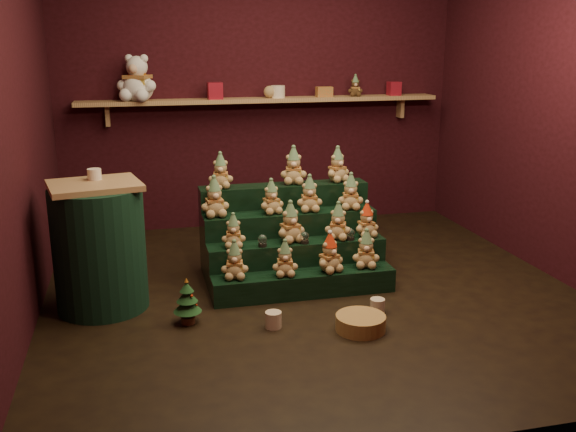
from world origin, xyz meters
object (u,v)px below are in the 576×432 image
object	(u,v)px
white_bear	(137,72)
mini_christmas_tree	(187,301)
wicker_basket	(361,323)
snow_globe_a	(262,241)
mug_right	(377,306)
brown_bear	(355,86)
snow_globe_c	(351,234)
mug_left	(273,320)
snow_globe_b	(305,237)
riser_tier_front	(304,284)
side_table	(99,247)

from	to	relation	value
white_bear	mini_christmas_tree	bearing A→B (deg)	-59.67
wicker_basket	white_bear	bearing A→B (deg)	117.26
snow_globe_a	mini_christmas_tree	bearing A→B (deg)	-143.56
mini_christmas_tree	mug_right	world-z (taller)	mini_christmas_tree
wicker_basket	brown_bear	bearing A→B (deg)	72.13
mini_christmas_tree	mug_right	bearing A→B (deg)	-6.25
brown_bear	snow_globe_c	bearing A→B (deg)	-99.52
mug_left	white_bear	distance (m)	2.94
snow_globe_c	mug_right	world-z (taller)	snow_globe_c
mini_christmas_tree	brown_bear	bearing A→B (deg)	48.41
mug_left	snow_globe_b	bearing A→B (deg)	59.27
mug_left	brown_bear	size ratio (longest dim) A/B	0.53
brown_bear	wicker_basket	bearing A→B (deg)	-97.69
riser_tier_front	mug_right	size ratio (longest dim) A/B	13.33
snow_globe_a	white_bear	size ratio (longest dim) A/B	0.18
side_table	wicker_basket	distance (m)	1.91
side_table	brown_bear	xyz separation A→B (m)	(2.51, 1.76, 0.97)
riser_tier_front	side_table	world-z (taller)	side_table
side_table	mug_right	world-z (taller)	side_table
white_bear	snow_globe_a	bearing A→B (deg)	-39.62
mug_left	white_bear	bearing A→B (deg)	107.79
snow_globe_a	wicker_basket	size ratio (longest dim) A/B	0.28
snow_globe_a	white_bear	xyz separation A→B (m)	(-0.83, 1.73, 1.18)
mug_right	mini_christmas_tree	bearing A→B (deg)	173.75
mug_right	white_bear	bearing A→B (deg)	123.40
snow_globe_b	white_bear	xyz separation A→B (m)	(-1.16, 1.73, 1.18)
snow_globe_c	side_table	distance (m)	1.89
snow_globe_a	mug_right	world-z (taller)	snow_globe_a
snow_globe_a	riser_tier_front	bearing A→B (deg)	-29.34
mug_left	brown_bear	world-z (taller)	brown_bear
mug_right	brown_bear	world-z (taller)	brown_bear
riser_tier_front	snow_globe_a	bearing A→B (deg)	150.66
snow_globe_b	mini_christmas_tree	size ratio (longest dim) A/B	0.29
snow_globe_b	snow_globe_c	world-z (taller)	snow_globe_b
mini_christmas_tree	wicker_basket	distance (m)	1.18
riser_tier_front	mug_right	bearing A→B (deg)	-46.18
side_table	mug_left	xyz separation A→B (m)	(1.12, -0.63, -0.40)
mug_right	wicker_basket	size ratio (longest dim) A/B	0.31
snow_globe_c	wicker_basket	distance (m)	0.93
mug_right	brown_bear	bearing A→B (deg)	75.20
side_table	wicker_basket	bearing A→B (deg)	-37.04
wicker_basket	white_bear	xyz separation A→B (m)	(-1.32, 2.57, 1.54)
riser_tier_front	brown_bear	distance (m)	2.54
side_table	white_bear	size ratio (longest dim) A/B	1.73
riser_tier_front	brown_bear	xyz separation A→B (m)	(1.04, 1.89, 1.34)
side_table	mug_right	distance (m)	2.02
side_table	mug_left	size ratio (longest dim) A/B	8.32
riser_tier_front	white_bear	xyz separation A→B (m)	(-1.11, 1.89, 1.50)
snow_globe_a	snow_globe_c	distance (m)	0.70
mug_right	snow_globe_a	bearing A→B (deg)	139.67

